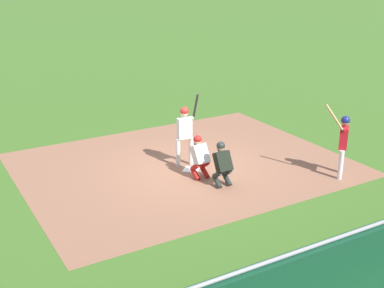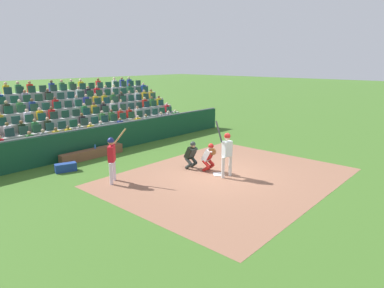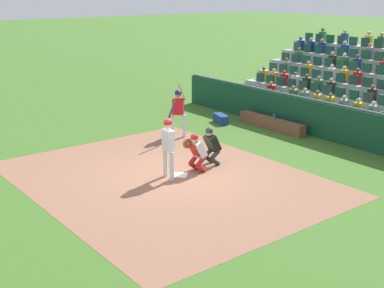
{
  "view_description": "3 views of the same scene",
  "coord_description": "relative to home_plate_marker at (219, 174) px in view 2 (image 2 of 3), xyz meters",
  "views": [
    {
      "loc": [
        -6.77,
        -11.93,
        5.77
      ],
      "look_at": [
        -0.33,
        -0.63,
        1.07
      ],
      "focal_mm": 46.99,
      "sensor_mm": 36.0,
      "label": 1
    },
    {
      "loc": [
        10.64,
        8.18,
        4.62
      ],
      "look_at": [
        0.38,
        -1.16,
        1.19
      ],
      "focal_mm": 31.55,
      "sensor_mm": 36.0,
      "label": 2
    },
    {
      "loc": [
        -11.99,
        8.7,
        5.46
      ],
      "look_at": [
        -0.54,
        -0.06,
        1.11
      ],
      "focal_mm": 48.87,
      "sensor_mm": 36.0,
      "label": 3
    }
  ],
  "objects": [
    {
      "name": "batter_at_plate",
      "position": [
        0.02,
        0.4,
        1.13
      ],
      "size": [
        0.58,
        0.6,
        2.31
      ],
      "color": "silver",
      "rests_on": "ground_plane"
    },
    {
      "name": "water_bottle_on_bench",
      "position": [
        2.02,
        -6.1,
        0.53
      ],
      "size": [
        0.07,
        0.07,
        0.2
      ],
      "primitive_type": "cylinder",
      "color": "blue",
      "rests_on": "dugout_bench"
    },
    {
      "name": "bleacher_stand",
      "position": [
        -0.01,
        -12.0,
        1.0
      ],
      "size": [
        14.8,
        5.28,
        3.42
      ],
      "color": "#9C9E97",
      "rests_on": "ground_plane"
    },
    {
      "name": "dugout_bench",
      "position": [
        2.17,
        -6.13,
        0.2
      ],
      "size": [
        3.29,
        0.4,
        0.44
      ],
      "primitive_type": "cube",
      "color": "brown",
      "rests_on": "ground_plane"
    },
    {
      "name": "home_plate_umpire",
      "position": [
        0.19,
        -1.37,
        0.68
      ],
      "size": [
        0.47,
        0.49,
        1.27
      ],
      "color": "#232A27",
      "rests_on": "ground_plane"
    },
    {
      "name": "infield_dirt_patch",
      "position": [
        0.0,
        0.5,
        -0.01
      ],
      "size": [
        9.56,
        7.61,
        0.01
      ],
      "primitive_type": "cube",
      "rotation": [
        0.0,
        0.0,
        0.01
      ],
      "color": "#8C5E47",
      "rests_on": "ground_plane"
    },
    {
      "name": "on_deck_batter",
      "position": [
        3.5,
        -2.49,
        1.1
      ],
      "size": [
        0.79,
        0.6,
        2.13
      ],
      "color": "silver",
      "rests_on": "ground_plane"
    },
    {
      "name": "home_plate_marker",
      "position": [
        0.0,
        0.0,
        0.0
      ],
      "size": [
        0.62,
        0.62,
        0.02
      ],
      "primitive_type": "cube",
      "rotation": [
        0.0,
        0.0,
        0.79
      ],
      "color": "white",
      "rests_on": "infield_dirt_patch"
    },
    {
      "name": "equipment_duffel_bag",
      "position": [
        4.09,
        -5.12,
        0.16
      ],
      "size": [
        0.94,
        0.6,
        0.36
      ],
      "primitive_type": "cube",
      "rotation": [
        0.0,
        0.0,
        -0.31
      ],
      "color": "navy",
      "rests_on": "ground_plane"
    },
    {
      "name": "dugout_wall",
      "position": [
        0.0,
        -6.68,
        0.67
      ],
      "size": [
        15.98,
        0.24,
        1.42
      ],
      "color": "#12422A",
      "rests_on": "ground_plane"
    },
    {
      "name": "catcher_crouching",
      "position": [
        -0.06,
        -0.57,
        0.69
      ],
      "size": [
        0.49,
        0.73,
        1.26
      ],
      "color": "#AF1C19",
      "rests_on": "ground_plane"
    },
    {
      "name": "ground_plane",
      "position": [
        0.0,
        0.0,
        -0.02
      ],
      "size": [
        160.0,
        160.0,
        0.0
      ],
      "primitive_type": "plane",
      "color": "#3C6623"
    }
  ]
}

